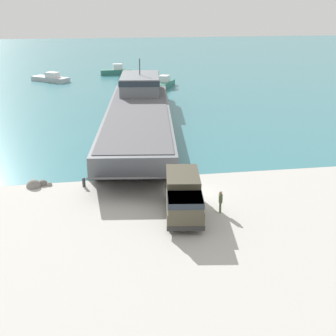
# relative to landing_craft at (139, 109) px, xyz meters

# --- Properties ---
(ground_plane) EXTENTS (240.00, 240.00, 0.00)m
(ground_plane) POSITION_rel_landing_craft_xyz_m (1.52, -26.54, -1.64)
(ground_plane) COLOR #B7B5AD
(water_surface) EXTENTS (240.00, 180.00, 0.01)m
(water_surface) POSITION_rel_landing_craft_xyz_m (1.52, 68.51, -1.63)
(water_surface) COLOR teal
(water_surface) RESTS_ON ground_plane
(landing_craft) EXTENTS (12.96, 43.48, 7.03)m
(landing_craft) POSITION_rel_landing_craft_xyz_m (0.00, 0.00, 0.00)
(landing_craft) COLOR slate
(landing_craft) RESTS_ON ground_plane
(military_truck) EXTENTS (3.55, 7.31, 2.80)m
(military_truck) POSITION_rel_landing_craft_xyz_m (0.11, -29.63, -0.16)
(military_truck) COLOR #4C4738
(military_truck) RESTS_ON ground_plane
(soldier_on_ramp) EXTENTS (0.31, 0.47, 1.69)m
(soldier_on_ramp) POSITION_rel_landing_craft_xyz_m (2.91, -29.76, -0.66)
(soldier_on_ramp) COLOR #475638
(soldier_on_ramp) RESTS_ON ground_plane
(moored_boat_a) EXTENTS (5.50, 7.88, 2.14)m
(moored_boat_a) POSITION_rel_landing_craft_xyz_m (7.33, 25.37, -0.93)
(moored_boat_a) COLOR #2D7060
(moored_boat_a) RESTS_ON ground_plane
(moored_boat_b) EXTENTS (6.63, 2.62, 2.30)m
(moored_boat_b) POSITION_rel_landing_craft_xyz_m (-0.35, 43.43, -0.87)
(moored_boat_b) COLOR #2D7060
(moored_boat_b) RESTS_ON ground_plane
(moored_boat_c) EXTENTS (7.96, 7.25, 1.83)m
(moored_boat_c) POSITION_rel_landing_craft_xyz_m (-13.83, 36.19, -1.03)
(moored_boat_c) COLOR #B7BABF
(moored_boat_c) RESTS_ON ground_plane
(mooring_bollard) EXTENTS (0.31, 0.31, 0.80)m
(mooring_bollard) POSITION_rel_landing_craft_xyz_m (-7.17, -22.79, -1.20)
(mooring_bollard) COLOR #333338
(mooring_bollard) RESTS_ON ground_plane
(shoreline_rock_a) EXTENTS (0.55, 0.55, 0.55)m
(shoreline_rock_a) POSITION_rel_landing_craft_xyz_m (-10.16, -21.98, -1.64)
(shoreline_rock_a) COLOR gray
(shoreline_rock_a) RESTS_ON ground_plane
(shoreline_rock_b) EXTENTS (0.88, 0.88, 0.88)m
(shoreline_rock_b) POSITION_rel_landing_craft_xyz_m (-10.68, -21.78, -1.64)
(shoreline_rock_b) COLOR #66605B
(shoreline_rock_b) RESTS_ON ground_plane
(shoreline_rock_c) EXTENTS (1.27, 1.27, 1.27)m
(shoreline_rock_c) POSITION_rel_landing_craft_xyz_m (-11.42, -22.13, -1.64)
(shoreline_rock_c) COLOR gray
(shoreline_rock_c) RESTS_ON ground_plane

